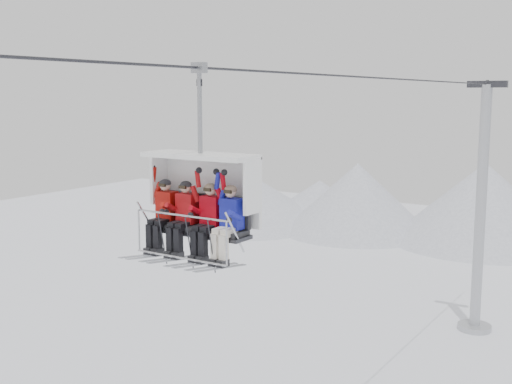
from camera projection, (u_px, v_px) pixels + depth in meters
The scene contains 7 objects.
lift_tower_right at pixel (480, 227), 34.28m from camera, with size 2.00×1.80×13.48m.
haul_cable at pixel (256, 71), 14.92m from camera, with size 0.06×0.06×50.00m, color #2E2E33.
chairlift_carrier at pixel (205, 192), 13.64m from camera, with size 2.52×1.17×3.98m.
skier_far_left at pixel (164, 212), 13.94m from camera, with size 0.43×1.69×1.70m.
skier_center_left at pixel (184, 214), 13.63m from camera, with size 0.43×1.69×1.70m.
skier_center_right at pixel (208, 218), 13.28m from camera, with size 0.43×1.69×1.70m.
skier_far_right at pixel (229, 220), 13.00m from camera, with size 0.43×1.69×1.70m.
Camera 1 is at (8.26, -12.72, 12.75)m, focal length 45.00 mm.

